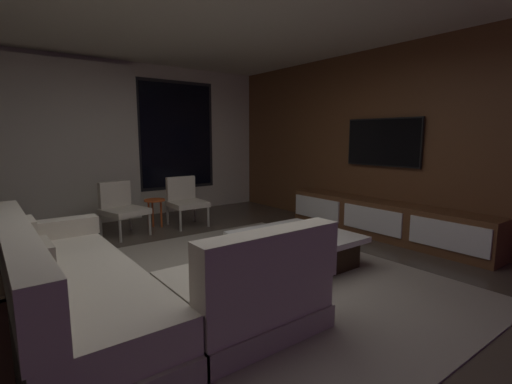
% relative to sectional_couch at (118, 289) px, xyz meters
% --- Properties ---
extents(floor, '(9.20, 9.20, 0.00)m').
position_rel_sectional_couch_xyz_m(floor, '(0.99, 0.18, -0.29)').
color(floor, '#473D33').
extents(back_wall_with_window, '(6.60, 0.30, 2.70)m').
position_rel_sectional_couch_xyz_m(back_wall_with_window, '(0.93, 3.79, 1.05)').
color(back_wall_with_window, beige).
rests_on(back_wall_with_window, floor).
extents(media_wall, '(0.12, 7.80, 2.70)m').
position_rel_sectional_couch_xyz_m(media_wall, '(4.05, 0.18, 1.06)').
color(media_wall, brown).
rests_on(media_wall, floor).
extents(area_rug, '(3.20, 3.80, 0.01)m').
position_rel_sectional_couch_xyz_m(area_rug, '(1.34, 0.08, -0.28)').
color(area_rug, gray).
rests_on(area_rug, floor).
extents(sectional_couch, '(1.98, 2.50, 0.82)m').
position_rel_sectional_couch_xyz_m(sectional_couch, '(0.00, 0.00, 0.00)').
color(sectional_couch, '#B1A997').
rests_on(sectional_couch, floor).
extents(coffee_table, '(1.16, 1.16, 0.36)m').
position_rel_sectional_couch_xyz_m(coffee_table, '(1.98, 0.16, -0.10)').
color(coffee_table, black).
rests_on(coffee_table, floor).
extents(book_stack_on_coffee_table, '(0.27, 0.21, 0.08)m').
position_rel_sectional_couch_xyz_m(book_stack_on_coffee_table, '(2.01, 0.21, 0.11)').
color(book_stack_on_coffee_table, gray).
rests_on(book_stack_on_coffee_table, coffee_table).
extents(accent_chair_near_window, '(0.55, 0.57, 0.78)m').
position_rel_sectional_couch_xyz_m(accent_chair_near_window, '(1.87, 2.65, 0.14)').
color(accent_chair_near_window, '#B2ADA0').
rests_on(accent_chair_near_window, floor).
extents(accent_chair_by_curtain, '(0.67, 0.68, 0.78)m').
position_rel_sectional_couch_xyz_m(accent_chair_by_curtain, '(0.85, 2.65, 0.14)').
color(accent_chair_by_curtain, '#B2ADA0').
rests_on(accent_chair_by_curtain, floor).
extents(side_stool, '(0.32, 0.32, 0.46)m').
position_rel_sectional_couch_xyz_m(side_stool, '(1.39, 2.74, 0.08)').
color(side_stool, '#BF4C1E').
rests_on(side_stool, floor).
extents(media_console, '(0.46, 3.10, 0.52)m').
position_rel_sectional_couch_xyz_m(media_console, '(3.76, 0.23, -0.04)').
color(media_console, brown).
rests_on(media_console, floor).
extents(mounted_tv, '(0.05, 1.19, 0.69)m').
position_rel_sectional_couch_xyz_m(mounted_tv, '(3.94, 0.43, 1.06)').
color(mounted_tv, black).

